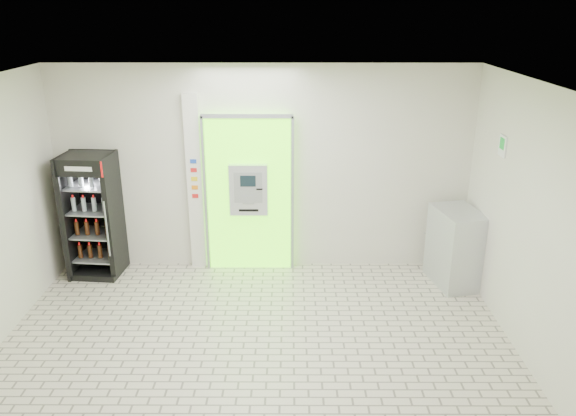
{
  "coord_description": "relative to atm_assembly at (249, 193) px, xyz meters",
  "views": [
    {
      "loc": [
        0.39,
        -5.29,
        3.75
      ],
      "look_at": [
        0.37,
        1.2,
        1.38
      ],
      "focal_mm": 35.0,
      "sensor_mm": 36.0,
      "label": 1
    }
  ],
  "objects": [
    {
      "name": "exit_sign",
      "position": [
        3.19,
        -1.01,
        0.95
      ],
      "size": [
        0.02,
        0.22,
        0.26
      ],
      "color": "white",
      "rests_on": "room_shell"
    },
    {
      "name": "beverage_cooler",
      "position": [
        -2.22,
        -0.22,
        -0.31
      ],
      "size": [
        0.73,
        0.68,
        1.8
      ],
      "rotation": [
        0.0,
        0.0,
        -0.09
      ],
      "color": "black",
      "rests_on": "ground"
    },
    {
      "name": "steel_cabinet",
      "position": [
        2.92,
        -0.51,
        -0.63
      ],
      "size": [
        0.71,
        0.91,
        1.09
      ],
      "rotation": [
        0.0,
        0.0,
        0.2
      ],
      "color": "#B8BBC0",
      "rests_on": "ground"
    },
    {
      "name": "atm_assembly",
      "position": [
        0.0,
        0.0,
        0.0
      ],
      "size": [
        1.3,
        0.24,
        2.33
      ],
      "color": "#5CEC13",
      "rests_on": "ground"
    },
    {
      "name": "room_shell",
      "position": [
        0.2,
        -2.41,
        0.67
      ],
      "size": [
        6.0,
        6.0,
        6.0
      ],
      "color": "silver",
      "rests_on": "ground"
    },
    {
      "name": "ground",
      "position": [
        0.2,
        -2.41,
        -1.17
      ],
      "size": [
        6.0,
        6.0,
        0.0
      ],
      "primitive_type": "plane",
      "color": "#C0B39F",
      "rests_on": "ground"
    },
    {
      "name": "pillar",
      "position": [
        -0.78,
        0.04,
        0.13
      ],
      "size": [
        0.22,
        0.11,
        2.6
      ],
      "color": "silver",
      "rests_on": "ground"
    }
  ]
}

